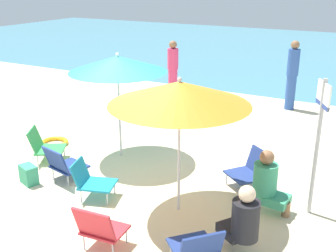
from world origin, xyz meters
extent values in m
plane|color=beige|center=(0.00, 0.00, 0.00)|extent=(40.00, 40.00, 0.00)
cube|color=teal|center=(0.00, 14.02, 0.00)|extent=(40.00, 16.00, 0.01)
cylinder|color=silver|center=(1.44, -0.55, 0.96)|extent=(0.04, 0.04, 1.92)
cone|color=orange|center=(1.44, -0.55, 1.76)|extent=(1.93, 1.93, 0.32)
sphere|color=silver|center=(1.44, -0.55, 1.95)|extent=(0.06, 0.06, 0.06)
cylinder|color=silver|center=(-0.43, 0.67, 0.95)|extent=(0.04, 0.04, 1.89)
cone|color=teal|center=(-0.43, 0.67, 1.75)|extent=(1.75, 1.75, 0.28)
sphere|color=silver|center=(-0.43, 0.67, 1.92)|extent=(0.06, 0.06, 0.06)
cube|color=red|center=(1.04, -1.79, 0.24)|extent=(0.55, 0.47, 0.03)
cube|color=red|center=(1.06, -2.01, 0.45)|extent=(0.53, 0.21, 0.41)
cylinder|color=silver|center=(0.82, -1.64, 0.11)|extent=(0.02, 0.02, 0.22)
cylinder|color=silver|center=(1.23, -1.60, 0.11)|extent=(0.02, 0.02, 0.22)
cylinder|color=silver|center=(0.85, -1.97, 0.11)|extent=(0.02, 0.02, 0.22)
cylinder|color=silver|center=(1.26, -1.94, 0.11)|extent=(0.02, 0.02, 0.22)
cube|color=navy|center=(-0.64, -0.53, 0.21)|extent=(0.62, 0.58, 0.03)
cube|color=navy|center=(-0.69, -0.78, 0.41)|extent=(0.55, 0.27, 0.40)
cylinder|color=silver|center=(-0.80, -0.30, 0.10)|extent=(0.02, 0.02, 0.19)
cylinder|color=silver|center=(-0.39, -0.39, 0.10)|extent=(0.02, 0.02, 0.19)
cylinder|color=silver|center=(-0.88, -0.67, 0.10)|extent=(0.02, 0.02, 0.19)
cylinder|color=silver|center=(-0.47, -0.76, 0.10)|extent=(0.02, 0.02, 0.19)
cube|color=navy|center=(2.16, -1.58, 0.25)|extent=(0.70, 0.70, 0.03)
cube|color=navy|center=(2.35, -1.75, 0.43)|extent=(0.44, 0.47, 0.35)
cylinder|color=silver|center=(1.88, -1.60, 0.12)|extent=(0.02, 0.02, 0.23)
cylinder|color=silver|center=(2.15, -1.30, 0.12)|extent=(0.02, 0.02, 0.23)
cube|color=#33934C|center=(-1.42, -0.14, 0.22)|extent=(0.69, 0.70, 0.03)
cube|color=#33934C|center=(-1.65, -0.28, 0.42)|extent=(0.40, 0.52, 0.39)
cylinder|color=silver|center=(-1.36, 0.13, 0.10)|extent=(0.02, 0.02, 0.20)
cylinder|color=silver|center=(-1.15, -0.22, 0.10)|extent=(0.02, 0.02, 0.20)
cylinder|color=silver|center=(-1.70, -0.07, 0.10)|extent=(0.02, 0.02, 0.20)
cylinder|color=silver|center=(-1.49, -0.42, 0.10)|extent=(0.02, 0.02, 0.20)
cube|color=navy|center=(2.05, 0.55, 0.22)|extent=(0.72, 0.71, 0.03)
cube|color=navy|center=(2.21, 0.75, 0.42)|extent=(0.51, 0.44, 0.38)
cylinder|color=silver|center=(2.10, 0.26, 0.10)|extent=(0.02, 0.02, 0.21)
cylinder|color=silver|center=(1.76, 0.52, 0.10)|extent=(0.02, 0.02, 0.21)
cylinder|color=silver|center=(2.34, 0.57, 0.10)|extent=(0.02, 0.02, 0.21)
cylinder|color=silver|center=(2.00, 0.83, 0.10)|extent=(0.02, 0.02, 0.21)
cube|color=teal|center=(0.20, -0.85, 0.23)|extent=(0.63, 0.58, 0.03)
cube|color=teal|center=(-0.06, -0.93, 0.41)|extent=(0.27, 0.47, 0.35)
cylinder|color=silver|center=(0.35, -0.61, 0.11)|extent=(0.02, 0.02, 0.21)
cylinder|color=silver|center=(0.45, -0.95, 0.11)|extent=(0.02, 0.02, 0.21)
cylinder|color=silver|center=(-0.05, -0.74, 0.11)|extent=(0.02, 0.02, 0.21)
cylinder|color=silver|center=(0.06, -1.08, 0.11)|extent=(0.02, 0.02, 0.21)
cylinder|color=#DB3866|center=(-1.47, 4.69, 0.41)|extent=(0.25, 0.25, 0.82)
cylinder|color=#DB3866|center=(-1.47, 4.69, 1.10)|extent=(0.30, 0.30, 0.55)
sphere|color=#896042|center=(-1.47, 4.69, 1.48)|extent=(0.21, 0.21, 0.21)
cube|color=#389970|center=(2.70, 0.03, 0.21)|extent=(0.39, 0.38, 0.12)
cylinder|color=#896042|center=(2.85, 0.01, 0.11)|extent=(0.12, 0.12, 0.21)
cylinder|color=#389970|center=(2.52, 0.05, 0.47)|extent=(0.34, 0.34, 0.51)
sphere|color=#896042|center=(2.52, 0.05, 0.83)|extent=(0.21, 0.21, 0.21)
cube|color=black|center=(2.48, -1.06, 0.27)|extent=(0.48, 0.47, 0.12)
cylinder|color=beige|center=(2.35, -0.98, 0.14)|extent=(0.12, 0.12, 0.27)
cylinder|color=black|center=(2.63, -1.16, 0.52)|extent=(0.33, 0.33, 0.49)
sphere|color=beige|center=(2.63, -1.16, 0.86)|extent=(0.20, 0.20, 0.20)
cylinder|color=#2D519E|center=(1.65, 5.19, 0.44)|extent=(0.24, 0.24, 0.87)
cylinder|color=#2D519E|center=(1.65, 5.19, 1.20)|extent=(0.28, 0.28, 0.66)
sphere|color=#896042|center=(1.65, 5.19, 1.64)|extent=(0.21, 0.21, 0.21)
cylinder|color=#ADADB2|center=(3.13, 0.27, 0.99)|extent=(0.06, 0.06, 1.97)
cube|color=white|center=(3.13, 0.27, 1.76)|extent=(0.24, 0.43, 0.33)
cube|color=navy|center=(3.13, 0.27, 1.62)|extent=(0.24, 0.43, 0.06)
torus|color=yellow|center=(-1.92, 0.46, 0.04)|extent=(0.55, 0.55, 0.08)
cube|color=#389970|center=(-1.09, -1.01, 0.16)|extent=(0.36, 0.29, 0.31)
camera|label=1|loc=(3.90, -5.35, 3.22)|focal=45.02mm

